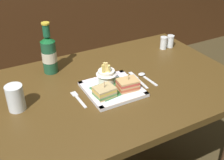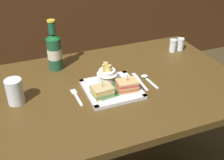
{
  "view_description": "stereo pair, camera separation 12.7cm",
  "coord_description": "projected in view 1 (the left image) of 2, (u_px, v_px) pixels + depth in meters",
  "views": [
    {
      "loc": [
        -0.52,
        -0.98,
        1.45
      ],
      "look_at": [
        -0.01,
        -0.02,
        0.8
      ],
      "focal_mm": 45.73,
      "sensor_mm": 36.0,
      "label": 1
    },
    {
      "loc": [
        -0.41,
        -1.03,
        1.45
      ],
      "look_at": [
        -0.01,
        -0.02,
        0.8
      ],
      "focal_mm": 45.73,
      "sensor_mm": 36.0,
      "label": 2
    }
  ],
  "objects": [
    {
      "name": "knife",
      "position": [
        137.0,
        79.0,
        1.35
      ],
      "size": [
        0.02,
        0.16,
        0.0
      ],
      "color": "silver",
      "rests_on": "dining_table"
    },
    {
      "name": "dining_table",
      "position": [
        112.0,
        106.0,
        1.37
      ],
      "size": [
        1.2,
        0.78,
        0.76
      ],
      "color": "#4D3617",
      "rests_on": "ground_plane"
    },
    {
      "name": "water_glass",
      "position": [
        16.0,
        99.0,
        1.13
      ],
      "size": [
        0.07,
        0.07,
        0.11
      ],
      "color": "silver",
      "rests_on": "dining_table"
    },
    {
      "name": "salt_shaker",
      "position": [
        164.0,
        44.0,
        1.63
      ],
      "size": [
        0.04,
        0.04,
        0.07
      ],
      "color": "silver",
      "rests_on": "dining_table"
    },
    {
      "name": "spoon",
      "position": [
        144.0,
        76.0,
        1.37
      ],
      "size": [
        0.04,
        0.13,
        0.01
      ],
      "color": "silver",
      "rests_on": "dining_table"
    },
    {
      "name": "sandwich_half_right",
      "position": [
        128.0,
        84.0,
        1.25
      ],
      "size": [
        0.09,
        0.07,
        0.08
      ],
      "color": "tan",
      "rests_on": "square_plate"
    },
    {
      "name": "square_plate",
      "position": [
        113.0,
        89.0,
        1.26
      ],
      "size": [
        0.24,
        0.24,
        0.02
      ],
      "color": "white",
      "rests_on": "dining_table"
    },
    {
      "name": "pepper_shaker",
      "position": [
        170.0,
        42.0,
        1.65
      ],
      "size": [
        0.04,
        0.04,
        0.07
      ],
      "color": "silver",
      "rests_on": "dining_table"
    },
    {
      "name": "sandwich_half_left",
      "position": [
        104.0,
        92.0,
        1.2
      ],
      "size": [
        0.09,
        0.07,
        0.07
      ],
      "color": "tan",
      "rests_on": "square_plate"
    },
    {
      "name": "fork",
      "position": [
        78.0,
        98.0,
        1.21
      ],
      "size": [
        0.03,
        0.13,
        0.0
      ],
      "color": "silver",
      "rests_on": "dining_table"
    },
    {
      "name": "beer_bottle",
      "position": [
        49.0,
        54.0,
        1.36
      ],
      "size": [
        0.07,
        0.07,
        0.25
      ],
      "color": "#1E5135",
      "rests_on": "dining_table"
    },
    {
      "name": "fries_cup",
      "position": [
        106.0,
        74.0,
        1.28
      ],
      "size": [
        0.09,
        0.09,
        0.11
      ],
      "color": "white",
      "rests_on": "square_plate"
    }
  ]
}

